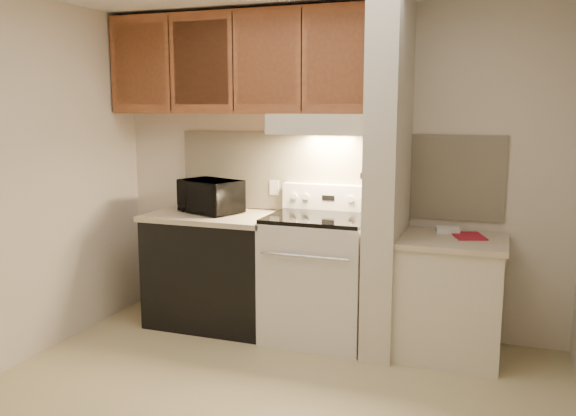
% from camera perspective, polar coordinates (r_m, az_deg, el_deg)
% --- Properties ---
extents(floor, '(3.60, 3.60, 0.00)m').
position_cam_1_polar(floor, '(3.80, -2.55, -17.95)').
color(floor, '#C5B688').
rests_on(floor, ground).
extents(wall_back, '(3.60, 2.50, 0.02)m').
position_cam_1_polar(wall_back, '(4.82, 4.15, 3.47)').
color(wall_back, beige).
rests_on(wall_back, floor).
extents(wall_left, '(0.02, 3.00, 2.50)m').
position_cam_1_polar(wall_left, '(4.42, -24.80, 2.08)').
color(wall_left, beige).
rests_on(wall_left, floor).
extents(backsplash, '(2.60, 0.02, 0.63)m').
position_cam_1_polar(backsplash, '(4.81, 4.10, 3.28)').
color(backsplash, beige).
rests_on(backsplash, wall_back).
extents(range_body, '(0.76, 0.65, 0.92)m').
position_cam_1_polar(range_body, '(4.65, 2.87, -6.68)').
color(range_body, silver).
rests_on(range_body, floor).
extents(oven_window, '(0.50, 0.01, 0.30)m').
position_cam_1_polar(oven_window, '(4.35, 1.64, -7.27)').
color(oven_window, black).
rests_on(oven_window, range_body).
extents(oven_handle, '(0.65, 0.02, 0.02)m').
position_cam_1_polar(oven_handle, '(4.25, 1.49, -4.57)').
color(oven_handle, silver).
rests_on(oven_handle, range_body).
extents(cooktop, '(0.74, 0.64, 0.03)m').
position_cam_1_polar(cooktop, '(4.54, 2.92, -0.91)').
color(cooktop, black).
rests_on(cooktop, range_body).
extents(range_backguard, '(0.76, 0.08, 0.20)m').
position_cam_1_polar(range_backguard, '(4.79, 3.92, 1.02)').
color(range_backguard, silver).
rests_on(range_backguard, range_body).
extents(range_display, '(0.10, 0.01, 0.04)m').
position_cam_1_polar(range_display, '(4.75, 3.78, 0.95)').
color(range_display, black).
rests_on(range_display, range_backguard).
extents(range_knob_left_outer, '(0.05, 0.02, 0.05)m').
position_cam_1_polar(range_knob_left_outer, '(4.83, 0.58, 1.11)').
color(range_knob_left_outer, silver).
rests_on(range_knob_left_outer, range_backguard).
extents(range_knob_left_inner, '(0.05, 0.02, 0.05)m').
position_cam_1_polar(range_knob_left_inner, '(4.80, 1.71, 1.05)').
color(range_knob_left_inner, silver).
rests_on(range_knob_left_inner, range_backguard).
extents(range_knob_right_inner, '(0.05, 0.02, 0.05)m').
position_cam_1_polar(range_knob_right_inner, '(4.70, 5.88, 0.83)').
color(range_knob_right_inner, silver).
rests_on(range_knob_right_inner, range_backguard).
extents(range_knob_right_outer, '(0.05, 0.02, 0.05)m').
position_cam_1_polar(range_knob_right_outer, '(4.68, 7.07, 0.77)').
color(range_knob_right_outer, silver).
rests_on(range_knob_right_outer, range_backguard).
extents(dishwasher_front, '(1.00, 0.63, 0.87)m').
position_cam_1_polar(dishwasher_front, '(4.98, -6.88, -5.93)').
color(dishwasher_front, black).
rests_on(dishwasher_front, floor).
extents(left_countertop, '(1.04, 0.67, 0.04)m').
position_cam_1_polar(left_countertop, '(4.88, -6.98, -0.77)').
color(left_countertop, beige).
rests_on(left_countertop, dishwasher_front).
extents(spoon_rest, '(0.23, 0.11, 0.02)m').
position_cam_1_polar(spoon_rest, '(5.05, -5.79, -0.10)').
color(spoon_rest, black).
rests_on(spoon_rest, left_countertop).
extents(teal_jar, '(0.12, 0.12, 0.10)m').
position_cam_1_polar(teal_jar, '(5.22, -9.34, 0.63)').
color(teal_jar, '#2E6E72').
rests_on(teal_jar, left_countertop).
extents(outlet, '(0.08, 0.01, 0.12)m').
position_cam_1_polar(outlet, '(4.97, -1.29, 1.92)').
color(outlet, beige).
rests_on(outlet, backsplash).
extents(microwave, '(0.56, 0.47, 0.26)m').
position_cam_1_polar(microwave, '(4.92, -7.28, 1.10)').
color(microwave, black).
rests_on(microwave, left_countertop).
extents(partition_pillar, '(0.22, 0.70, 2.50)m').
position_cam_1_polar(partition_pillar, '(4.37, 9.35, 2.75)').
color(partition_pillar, beige).
rests_on(partition_pillar, floor).
extents(pillar_trim, '(0.01, 0.70, 0.04)m').
position_cam_1_polar(pillar_trim, '(4.39, 7.87, 3.47)').
color(pillar_trim, '#9A5531').
rests_on(pillar_trim, partition_pillar).
extents(knife_strip, '(0.02, 0.42, 0.04)m').
position_cam_1_polar(knife_strip, '(4.34, 7.66, 3.67)').
color(knife_strip, black).
rests_on(knife_strip, partition_pillar).
extents(knife_blade_a, '(0.01, 0.03, 0.16)m').
position_cam_1_polar(knife_blade_a, '(4.20, 7.02, 2.12)').
color(knife_blade_a, silver).
rests_on(knife_blade_a, knife_strip).
extents(knife_handle_a, '(0.02, 0.02, 0.10)m').
position_cam_1_polar(knife_handle_a, '(4.19, 7.08, 4.17)').
color(knife_handle_a, black).
rests_on(knife_handle_a, knife_strip).
extents(knife_blade_b, '(0.01, 0.04, 0.18)m').
position_cam_1_polar(knife_blade_b, '(4.28, 7.27, 2.12)').
color(knife_blade_b, silver).
rests_on(knife_blade_b, knife_strip).
extents(knife_handle_b, '(0.02, 0.02, 0.10)m').
position_cam_1_polar(knife_handle_b, '(4.25, 7.28, 4.24)').
color(knife_handle_b, black).
rests_on(knife_handle_b, knife_strip).
extents(knife_blade_c, '(0.01, 0.04, 0.20)m').
position_cam_1_polar(knife_blade_c, '(4.36, 7.50, 2.12)').
color(knife_blade_c, silver).
rests_on(knife_blade_c, knife_strip).
extents(knife_handle_c, '(0.02, 0.02, 0.10)m').
position_cam_1_polar(knife_handle_c, '(4.34, 7.54, 4.34)').
color(knife_handle_c, black).
rests_on(knife_handle_c, knife_strip).
extents(knife_blade_d, '(0.01, 0.04, 0.16)m').
position_cam_1_polar(knife_blade_d, '(4.43, 7.72, 2.49)').
color(knife_blade_d, silver).
rests_on(knife_blade_d, knife_strip).
extents(knife_handle_d, '(0.02, 0.02, 0.10)m').
position_cam_1_polar(knife_handle_d, '(4.42, 7.75, 4.42)').
color(knife_handle_d, black).
rests_on(knife_handle_d, knife_strip).
extents(knife_blade_e, '(0.01, 0.04, 0.18)m').
position_cam_1_polar(knife_blade_e, '(4.52, 7.94, 2.49)').
color(knife_blade_e, silver).
rests_on(knife_blade_e, knife_strip).
extents(knife_handle_e, '(0.02, 0.02, 0.10)m').
position_cam_1_polar(knife_handle_e, '(4.48, 7.93, 4.49)').
color(knife_handle_e, black).
rests_on(knife_handle_e, knife_strip).
extents(oven_mitt, '(0.03, 0.09, 0.22)m').
position_cam_1_polar(oven_mitt, '(4.57, 8.09, 2.31)').
color(oven_mitt, slate).
rests_on(oven_mitt, partition_pillar).
extents(right_cab_base, '(0.70, 0.60, 0.81)m').
position_cam_1_polar(right_cab_base, '(4.49, 14.90, -8.32)').
color(right_cab_base, beige).
rests_on(right_cab_base, floor).
extents(right_countertop, '(0.74, 0.64, 0.04)m').
position_cam_1_polar(right_countertop, '(4.38, 15.13, -3.01)').
color(right_countertop, beige).
rests_on(right_countertop, right_cab_base).
extents(red_folder, '(0.28, 0.32, 0.01)m').
position_cam_1_polar(red_folder, '(4.47, 16.53, -2.52)').
color(red_folder, maroon).
rests_on(red_folder, right_countertop).
extents(white_box, '(0.18, 0.14, 0.04)m').
position_cam_1_polar(white_box, '(4.55, 14.72, -2.00)').
color(white_box, white).
rests_on(white_box, right_countertop).
extents(range_hood, '(0.78, 0.44, 0.15)m').
position_cam_1_polar(range_hood, '(4.59, 3.45, 7.86)').
color(range_hood, beige).
rests_on(range_hood, upper_cabinets).
extents(hood_lip, '(0.78, 0.04, 0.06)m').
position_cam_1_polar(hood_lip, '(4.39, 2.66, 7.21)').
color(hood_lip, beige).
rests_on(hood_lip, range_hood).
extents(upper_cabinets, '(2.18, 0.33, 0.77)m').
position_cam_1_polar(upper_cabinets, '(4.88, -4.35, 13.35)').
color(upper_cabinets, '#9A5531').
rests_on(upper_cabinets, wall_back).
extents(cab_door_a, '(0.46, 0.01, 0.63)m').
position_cam_1_polar(cab_door_a, '(5.13, -13.69, 12.92)').
color(cab_door_a, '#9A5531').
rests_on(cab_door_a, upper_cabinets).
extents(cab_gap_a, '(0.01, 0.01, 0.73)m').
position_cam_1_polar(cab_gap_a, '(4.99, -11.01, 13.12)').
color(cab_gap_a, black).
rests_on(cab_gap_a, upper_cabinets).
extents(cab_door_b, '(0.46, 0.01, 0.63)m').
position_cam_1_polar(cab_door_b, '(4.86, -8.16, 13.31)').
color(cab_door_b, '#9A5531').
rests_on(cab_door_b, upper_cabinets).
extents(cab_gap_b, '(0.01, 0.01, 0.73)m').
position_cam_1_polar(cab_gap_b, '(4.73, -5.17, 13.46)').
color(cab_gap_b, black).
rests_on(cab_gap_b, upper_cabinets).
extents(cab_door_c, '(0.46, 0.01, 0.63)m').
position_cam_1_polar(cab_door_c, '(4.63, -2.02, 13.59)').
color(cab_door_c, '#9A5531').
rests_on(cab_door_c, upper_cabinets).
extents(cab_gap_c, '(0.01, 0.01, 0.73)m').
position_cam_1_polar(cab_gap_c, '(4.53, 1.27, 13.68)').
color(cab_gap_c, black).
rests_on(cab_gap_c, upper_cabinets).
extents(cab_door_d, '(0.46, 0.01, 0.63)m').
position_cam_1_polar(cab_door_d, '(4.45, 4.70, 13.73)').
color(cab_door_d, '#9A5531').
rests_on(cab_door_d, upper_cabinets).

